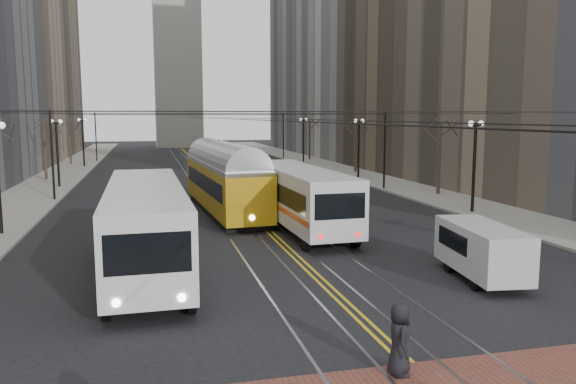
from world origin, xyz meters
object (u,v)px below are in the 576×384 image
rear_bus (299,198)px  sedan_silver (302,169)px  transit_bus (146,227)px  cargo_van (481,253)px  sedan_grey (319,178)px  pedestrian_a (399,339)px  streetcar (224,185)px

rear_bus → sedan_silver: bearing=72.6°
transit_bus → rear_bus: 10.48m
transit_bus → sedan_silver: transit_bus is taller
rear_bus → cargo_van: bearing=-71.4°
sedan_grey → pedestrian_a: pedestrian_a is taller
transit_bus → streetcar: size_ratio=0.93×
pedestrian_a → sedan_silver: bearing=-0.7°
rear_bus → cargo_van: size_ratio=2.68×
streetcar → cargo_van: 19.07m
transit_bus → rear_bus: bearing=38.1°
cargo_van → pedestrian_a: cargo_van is taller
sedan_silver → transit_bus: bearing=-118.4°
transit_bus → rear_bus: size_ratio=1.08×
cargo_van → pedestrian_a: (-6.42, -6.52, -0.15)m
transit_bus → sedan_silver: bearing=63.9°
cargo_van → rear_bus: bearing=117.2°
streetcar → rear_bus: streetcar is taller
sedan_grey → pedestrian_a: 35.13m
transit_bus → sedan_grey: size_ratio=2.74×
pedestrian_a → sedan_grey: bearing=-2.2°
transit_bus → sedan_grey: 27.06m
sedan_grey → pedestrian_a: size_ratio=2.83×
sedan_silver → pedestrian_a: pedestrian_a is taller
sedan_grey → rear_bus: bearing=-102.8°
transit_bus → cargo_van: size_ratio=2.90×
streetcar → sedan_grey: (9.51, 10.00, -0.89)m
sedan_grey → pedestrian_a: (-8.53, -34.08, 0.04)m
sedan_silver → pedestrian_a: bearing=-105.5°
cargo_van → pedestrian_a: bearing=-127.5°
cargo_van → sedan_grey: (2.11, 27.56, -0.20)m
transit_bus → pedestrian_a: (5.87, -11.18, -0.82)m
transit_bus → pedestrian_a: 12.65m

